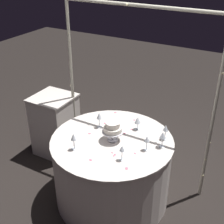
{
  "coord_description": "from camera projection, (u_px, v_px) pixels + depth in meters",
  "views": [
    {
      "loc": [
        1.29,
        -2.29,
        2.55
      ],
      "look_at": [
        0.0,
        0.0,
        1.1
      ],
      "focal_mm": 49.21,
      "sensor_mm": 36.0,
      "label": 1
    }
  ],
  "objects": [
    {
      "name": "ground_plane",
      "position": [
        112.0,
        196.0,
        3.53
      ],
      "size": [
        12.0,
        12.0,
        0.0
      ],
      "primitive_type": "plane",
      "color": "black"
    },
    {
      "name": "decorative_arch",
      "position": [
        136.0,
        74.0,
        3.3
      ],
      "size": [
        1.79,
        0.06,
        2.04
      ],
      "color": "#B7B29E",
      "rests_on": "ground"
    },
    {
      "name": "main_table",
      "position": [
        112.0,
        169.0,
        3.34
      ],
      "size": [
        1.28,
        1.28,
        0.78
      ],
      "color": "silver",
      "rests_on": "ground"
    },
    {
      "name": "side_table",
      "position": [
        55.0,
        125.0,
        4.11
      ],
      "size": [
        0.51,
        0.51,
        0.83
      ],
      "color": "silver",
      "rests_on": "ground"
    },
    {
      "name": "tiered_cake",
      "position": [
        112.0,
        128.0,
        3.08
      ],
      "size": [
        0.22,
        0.22,
        0.21
      ],
      "color": "silver",
      "rests_on": "main_table"
    },
    {
      "name": "wine_glass_0",
      "position": [
        166.0,
        129.0,
        3.11
      ],
      "size": [
        0.06,
        0.06,
        0.17
      ],
      "color": "silver",
      "rests_on": "main_table"
    },
    {
      "name": "wine_glass_1",
      "position": [
        138.0,
        120.0,
        3.28
      ],
      "size": [
        0.07,
        0.07,
        0.15
      ],
      "color": "silver",
      "rests_on": "main_table"
    },
    {
      "name": "wine_glass_2",
      "position": [
        99.0,
        116.0,
        3.31
      ],
      "size": [
        0.06,
        0.06,
        0.18
      ],
      "color": "silver",
      "rests_on": "main_table"
    },
    {
      "name": "wine_glass_3",
      "position": [
        147.0,
        140.0,
        2.95
      ],
      "size": [
        0.06,
        0.06,
        0.16
      ],
      "color": "silver",
      "rests_on": "main_table"
    },
    {
      "name": "wine_glass_4",
      "position": [
        74.0,
        138.0,
        2.95
      ],
      "size": [
        0.06,
        0.06,
        0.18
      ],
      "color": "silver",
      "rests_on": "main_table"
    },
    {
      "name": "wine_glass_5",
      "position": [
        122.0,
        150.0,
        2.81
      ],
      "size": [
        0.06,
        0.06,
        0.16
      ],
      "color": "silver",
      "rests_on": "main_table"
    },
    {
      "name": "wine_glass_6",
      "position": [
        163.0,
        136.0,
        2.99
      ],
      "size": [
        0.06,
        0.06,
        0.17
      ],
      "color": "silver",
      "rests_on": "main_table"
    },
    {
      "name": "rose_petal_0",
      "position": [
        90.0,
        134.0,
        3.26
      ],
      "size": [
        0.04,
        0.03,
        0.0
      ],
      "primitive_type": "ellipsoid",
      "rotation": [
        0.0,
        0.0,
        0.34
      ],
      "color": "#EA6B84",
      "rests_on": "main_table"
    },
    {
      "name": "rose_petal_1",
      "position": [
        132.0,
        129.0,
        3.33
      ],
      "size": [
        0.04,
        0.03,
        0.0
      ],
      "primitive_type": "ellipsoid",
      "rotation": [
        0.0,
        0.0,
        3.87
      ],
      "color": "#EA6B84",
      "rests_on": "main_table"
    },
    {
      "name": "rose_petal_2",
      "position": [
        135.0,
        153.0,
        2.95
      ],
      "size": [
        0.03,
        0.03,
        0.0
      ],
      "primitive_type": "ellipsoid",
      "rotation": [
        0.0,
        0.0,
        2.77
      ],
      "color": "#EA6B84",
      "rests_on": "main_table"
    },
    {
      "name": "rose_petal_3",
      "position": [
        115.0,
        154.0,
        2.93
      ],
      "size": [
        0.03,
        0.03,
        0.0
      ],
      "primitive_type": "ellipsoid",
      "rotation": [
        0.0,
        0.0,
        2.81
      ],
      "color": "#EA6B84",
      "rests_on": "main_table"
    },
    {
      "name": "rose_petal_4",
      "position": [
        127.0,
        168.0,
        2.75
      ],
      "size": [
        0.04,
        0.05,
        0.0
      ],
      "primitive_type": "ellipsoid",
      "rotation": [
        0.0,
        0.0,
        5.18
      ],
      "color": "#EA6B84",
      "rests_on": "main_table"
    },
    {
      "name": "rose_petal_5",
      "position": [
        115.0,
        112.0,
        3.66
      ],
      "size": [
        0.04,
        0.04,
        0.0
      ],
      "primitive_type": "ellipsoid",
      "rotation": [
        0.0,
        0.0,
        0.92
      ],
      "color": "#EA6B84",
      "rests_on": "main_table"
    },
    {
      "name": "rose_petal_6",
      "position": [
        108.0,
        133.0,
        3.27
      ],
      "size": [
        0.03,
        0.02,
        0.0
      ],
      "primitive_type": "ellipsoid",
      "rotation": [
        0.0,
        0.0,
        0.04
      ],
      "color": "#EA6B84",
      "rests_on": "main_table"
    },
    {
      "name": "rose_petal_7",
      "position": [
        134.0,
        120.0,
        3.51
      ],
      "size": [
        0.03,
        0.04,
        0.0
      ],
      "primitive_type": "ellipsoid",
      "rotation": [
        0.0,
        0.0,
        5.1
      ],
      "color": "#EA6B84",
      "rests_on": "main_table"
    },
    {
      "name": "rose_petal_8",
      "position": [
        91.0,
        160.0,
        2.86
      ],
      "size": [
        0.04,
        0.03,
        0.0
      ],
      "primitive_type": "ellipsoid",
      "rotation": [
        0.0,
        0.0,
        3.01
      ],
      "color": "#EA6B84",
      "rests_on": "main_table"
    },
    {
      "name": "rose_petal_9",
      "position": [
        124.0,
        133.0,
        3.26
      ],
      "size": [
        0.04,
        0.03,
        0.0
      ],
      "primitive_type": "ellipsoid",
      "rotation": [
        0.0,
        0.0,
        3.5
      ],
      "color": "#EA6B84",
      "rests_on": "main_table"
    },
    {
      "name": "rose_petal_10",
      "position": [
        112.0,
        153.0,
        2.96
      ],
      "size": [
        0.03,
        0.02,
        0.0
      ],
      "primitive_type": "ellipsoid",
      "rotation": [
        0.0,
        0.0,
        2.9
      ],
      "color": "#EA6B84",
      "rests_on": "main_table"
    },
    {
      "name": "rose_petal_11",
      "position": [
        114.0,
        156.0,
        2.92
      ],
      "size": [
        0.03,
        0.03,
        0.0
      ],
      "primitive_type": "ellipsoid",
      "rotation": [
        0.0,
        0.0,
        1.89
      ],
      "color": "#EA6B84",
      "rests_on": "main_table"
    },
    {
      "name": "rose_petal_12",
      "position": [
        105.0,
        123.0,
        3.44
      ],
      "size": [
        0.04,
        0.04,
        0.0
      ],
      "primitive_type": "ellipsoid",
      "rotation": [
        0.0,
        0.0,
        2.51
      ],
      "color": "#EA6B84",
      "rests_on": "main_table"
    }
  ]
}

